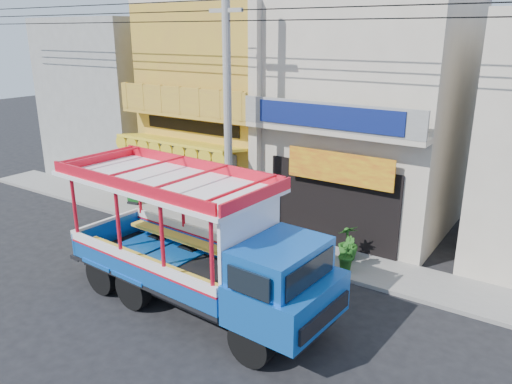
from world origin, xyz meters
TOP-DOWN VIEW (x-y plane):
  - ground at (0.00, 0.00)m, footprint 90.00×90.00m
  - sidewalk at (0.00, 4.00)m, footprint 30.00×2.00m
  - shophouse_left at (-4.00, 7.96)m, footprint 6.00×7.50m
  - shophouse_right at (2.00, 7.96)m, footprint 6.00×6.75m
  - party_pilaster at (-1.00, 4.85)m, footprint 0.35×0.30m
  - filler_building_left at (-11.00, 8.00)m, footprint 6.00×6.00m
  - utility_pole at (-0.85, 3.30)m, footprint 28.00×0.26m
  - songthaew_truck at (1.28, -0.53)m, footprint 7.98×3.02m
  - green_sign at (-6.67, 4.18)m, footprint 0.61×0.38m
  - potted_plant_b at (3.20, 3.53)m, footprint 0.64×0.70m
  - potted_plant_c at (2.95, 4.24)m, footprint 0.88×0.88m

SIDE VIEW (x-z plane):
  - ground at x=0.00m, z-range 0.00..0.00m
  - sidewalk at x=0.00m, z-range 0.00..0.12m
  - green_sign at x=-6.67m, z-range 0.04..0.98m
  - potted_plant_b at x=3.20m, z-range 0.12..1.15m
  - potted_plant_c at x=2.95m, z-range 0.12..1.25m
  - songthaew_truck at x=1.28m, z-range -0.07..3.59m
  - filler_building_left at x=-11.00m, z-range 0.00..7.60m
  - party_pilaster at x=-1.00m, z-range 0.00..8.00m
  - shophouse_right at x=2.00m, z-range -0.01..8.23m
  - shophouse_left at x=-4.00m, z-range -0.01..8.23m
  - utility_pole at x=-0.85m, z-range 0.53..9.53m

